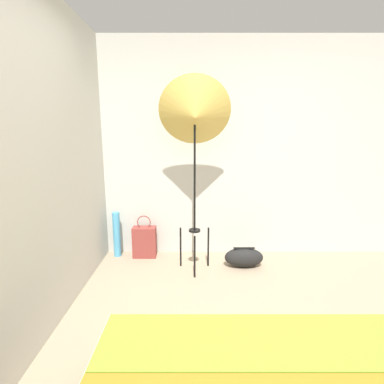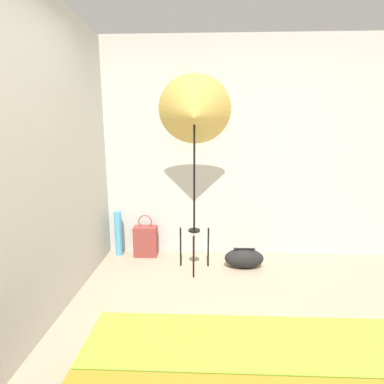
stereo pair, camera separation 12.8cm
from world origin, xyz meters
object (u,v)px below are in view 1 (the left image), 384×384
(photo_umbrella, at_px, (193,116))
(tote_bag, at_px, (143,242))
(duffel_bag, at_px, (243,257))
(paper_roll, at_px, (115,234))

(photo_umbrella, xyz_separation_m, tote_bag, (-0.61, 0.36, -1.49))
(photo_umbrella, bearing_deg, duffel_bag, 7.67)
(photo_umbrella, xyz_separation_m, paper_roll, (-0.95, 0.38, -1.40))
(duffel_bag, bearing_deg, photo_umbrella, -172.33)
(tote_bag, height_order, paper_roll, paper_roll)
(photo_umbrella, relative_size, tote_bag, 3.96)
(photo_umbrella, xyz_separation_m, duffel_bag, (0.56, 0.08, -1.57))
(paper_roll, bearing_deg, photo_umbrella, -21.54)
(paper_roll, bearing_deg, duffel_bag, -11.19)
(paper_roll, bearing_deg, tote_bag, -3.55)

